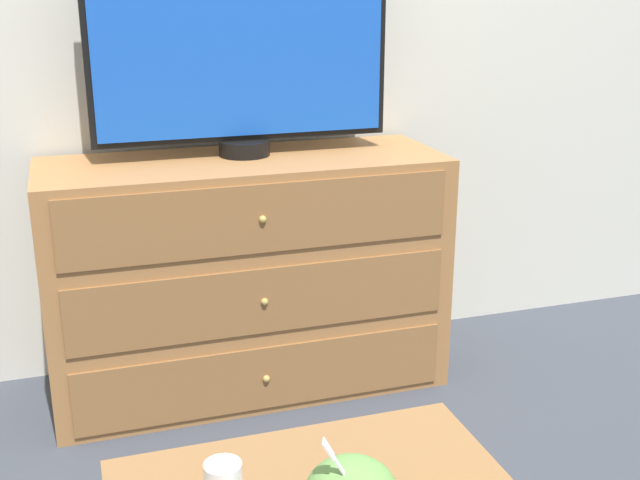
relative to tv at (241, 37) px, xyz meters
The scene contains 4 objects.
ground_plane 1.24m from the tv, 78.86° to the left, with size 12.00×12.00×0.00m, color #383D47.
wall_back 0.26m from the tv, 79.99° to the left, with size 12.00×0.05×2.60m.
dresser 0.81m from the tv, 105.02° to the right, with size 1.35×0.51×0.82m.
tv is the anchor object (origin of this frame).
Camera 1 is at (-0.61, -2.84, 1.40)m, focal length 45.00 mm.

